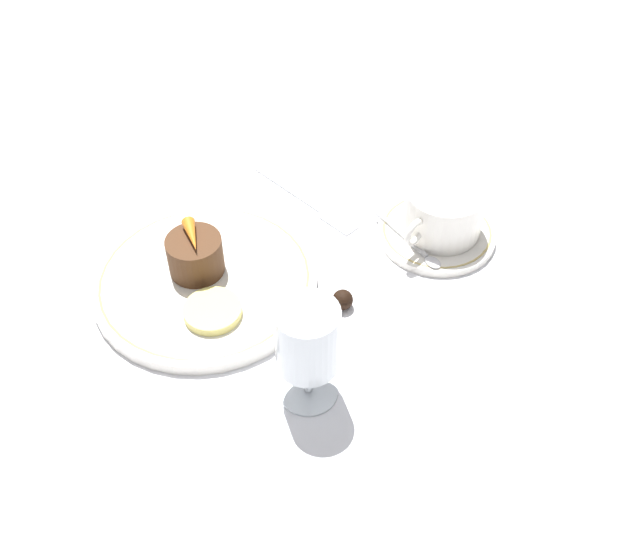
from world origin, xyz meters
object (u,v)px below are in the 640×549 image
(coffee_cup, at_px, (443,210))
(dessert_cake, at_px, (195,255))
(wine_glass, at_px, (308,343))
(fork, at_px, (315,206))
(dinner_plate, at_px, (205,281))

(coffee_cup, distance_m, dessert_cake, 0.29)
(wine_glass, xyz_separation_m, dessert_cake, (-0.03, -0.20, -0.04))
(wine_glass, distance_m, fork, 0.29)
(dinner_plate, distance_m, coffee_cup, 0.29)
(wine_glass, bearing_deg, dinner_plate, -98.56)
(wine_glass, bearing_deg, coffee_cup, -171.81)
(wine_glass, bearing_deg, fork, -138.46)
(coffee_cup, xyz_separation_m, wine_glass, (0.27, 0.04, 0.04))
(wine_glass, relative_size, fork, 0.69)
(coffee_cup, bearing_deg, fork, -66.95)
(dessert_cake, bearing_deg, coffee_cup, 146.43)
(wine_glass, xyz_separation_m, fork, (-0.21, -0.19, -0.07))
(dinner_plate, height_order, fork, dinner_plate)
(dinner_plate, bearing_deg, dessert_cake, -100.26)
(coffee_cup, relative_size, wine_glass, 0.99)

